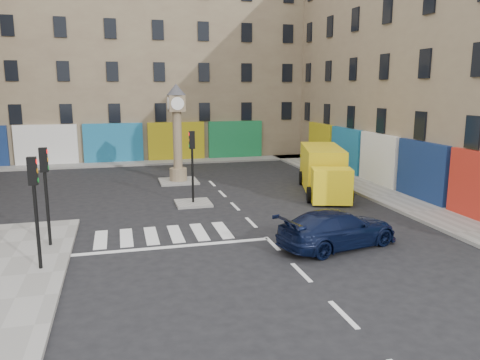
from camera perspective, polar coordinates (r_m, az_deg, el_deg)
name	(u,v)px	position (r m, az deg, el deg)	size (l,w,h in m)	color
ground	(281,252)	(17.57, 5.00, -8.77)	(120.00, 120.00, 0.00)	black
sidewalk_right	(359,185)	(29.86, 14.35, -0.56)	(2.60, 30.00, 0.15)	gray
sidewalk_far	(140,163)	(38.22, -12.05, 2.07)	(32.00, 2.40, 0.15)	gray
island_near	(193,203)	(24.53, -5.73, -2.83)	(1.80, 1.80, 0.12)	gray
island_far	(178,181)	(30.33, -7.51, -0.15)	(2.40, 2.40, 0.12)	gray
building_right	(458,54)	(32.87, 25.00, 13.71)	(10.00, 30.00, 16.00)	#89775A
building_far	(133,58)	(43.63, -12.90, 14.25)	(32.00, 10.00, 17.00)	#867659
traffic_light_left_near	(35,195)	(16.30, -23.77, -1.69)	(0.28, 0.22, 3.70)	black
traffic_light_left_far	(45,181)	(18.63, -22.65, -0.09)	(0.28, 0.22, 3.70)	black
traffic_light_island	(192,155)	(24.04, -5.85, 3.03)	(0.28, 0.22, 3.70)	black
clock_pillar	(177,127)	(29.84, -7.68, 6.43)	(1.20, 1.20, 6.10)	#89775A
navy_sedan	(338,229)	(18.29, 11.84, -5.81)	(2.00, 4.92, 1.43)	black
yellow_van	(323,170)	(27.54, 10.13, 1.17)	(4.01, 7.30, 2.55)	yellow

